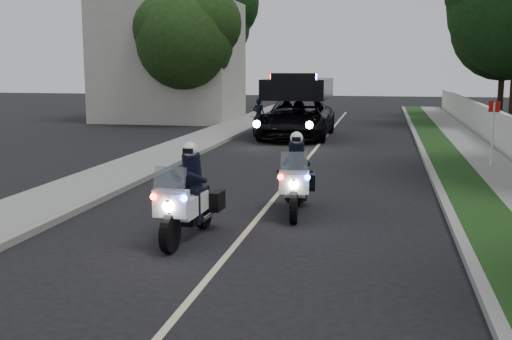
{
  "coord_description": "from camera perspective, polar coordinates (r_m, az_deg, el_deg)",
  "views": [
    {
      "loc": [
        2.6,
        -10.09,
        3.28
      ],
      "look_at": [
        -0.12,
        3.3,
        1.0
      ],
      "focal_mm": 44.01,
      "sensor_mm": 36.0,
      "label": 1
    }
  ],
  "objects": [
    {
      "name": "curb_left",
      "position": [
        21.42,
        -6.9,
        0.79
      ],
      "size": [
        0.2,
        60.0,
        0.15
      ],
      "primitive_type": "cube",
      "color": "gray",
      "rests_on": "ground"
    },
    {
      "name": "sidewalk_left",
      "position": [
        21.79,
        -9.65,
        0.88
      ],
      "size": [
        2.0,
        60.0,
        0.16
      ],
      "primitive_type": "cube",
      "color": "gray",
      "rests_on": "ground"
    },
    {
      "name": "police_moto_left",
      "position": [
        12.15,
        -6.11,
        -6.24
      ],
      "size": [
        0.88,
        2.23,
        1.86
      ],
      "primitive_type": null,
      "rotation": [
        0.0,
        0.0,
        -0.05
      ],
      "color": "white",
      "rests_on": "ground"
    },
    {
      "name": "sign_post",
      "position": [
        21.23,
        20.54,
        -0.02
      ],
      "size": [
        0.46,
        0.46,
        2.26
      ],
      "primitive_type": null,
      "rotation": [
        0.0,
        0.0,
        -0.38
      ],
      "color": "#B7110D",
      "rests_on": "ground"
    },
    {
      "name": "tree_right_e",
      "position": [
        42.45,
        21.22,
        4.39
      ],
      "size": [
        7.76,
        7.76,
        10.84
      ],
      "primitive_type": null,
      "rotation": [
        0.0,
        0.0,
        -0.22
      ],
      "color": "#1A3510",
      "rests_on": "ground"
    },
    {
      "name": "building_far",
      "position": [
        38.23,
        -7.89,
        9.71
      ],
      "size": [
        8.0,
        6.0,
        7.0
      ],
      "primitive_type": "cube",
      "color": "#A8A396",
      "rests_on": "ground"
    },
    {
      "name": "police_moto_right",
      "position": [
        14.15,
        3.61,
        -3.95
      ],
      "size": [
        0.95,
        2.22,
        1.84
      ],
      "primitive_type": null,
      "rotation": [
        0.0,
        0.0,
        0.09
      ],
      "color": "silver",
      "rests_on": "ground"
    },
    {
      "name": "grass_verge",
      "position": [
        20.46,
        17.49,
        0.02
      ],
      "size": [
        1.2,
        60.0,
        0.16
      ],
      "primitive_type": "cube",
      "color": "#193814",
      "rests_on": "ground"
    },
    {
      "name": "tree_left_far",
      "position": [
        43.39,
        -5.24,
        5.09
      ],
      "size": [
        9.35,
        9.35,
        12.0
      ],
      "primitive_type": null,
      "rotation": [
        0.0,
        0.0,
        -0.38
      ],
      "color": "#123410",
      "rests_on": "ground"
    },
    {
      "name": "tree_right_d",
      "position": [
        36.19,
        22.15,
        3.57
      ],
      "size": [
        8.38,
        8.38,
        12.13
      ],
      "primitive_type": null,
      "rotation": [
        0.0,
        0.0,
        -0.17
      ],
      "color": "#163812",
      "rests_on": "ground"
    },
    {
      "name": "ground",
      "position": [
        10.92,
        -2.87,
        -8.01
      ],
      "size": [
        120.0,
        120.0,
        0.0
      ],
      "primitive_type": "plane",
      "color": "black",
      "rests_on": "ground"
    },
    {
      "name": "cyclist",
      "position": [
        29.89,
        0.25,
        3.16
      ],
      "size": [
        0.6,
        0.44,
        1.56
      ],
      "primitive_type": "imported",
      "rotation": [
        0.0,
        0.0,
        3.02
      ],
      "color": "black",
      "rests_on": "ground"
    },
    {
      "name": "police_suv",
      "position": [
        28.99,
        3.72,
        2.95
      ],
      "size": [
        3.04,
        6.53,
        3.17
      ],
      "primitive_type": "imported",
      "rotation": [
        0.0,
        0.0,
        -0.0
      ],
      "color": "black",
      "rests_on": "ground"
    },
    {
      "name": "bicycle",
      "position": [
        29.89,
        0.25,
        3.16
      ],
      "size": [
        0.74,
        1.86,
        0.95
      ],
      "primitive_type": "imported",
      "rotation": [
        0.0,
        0.0,
        -0.06
      ],
      "color": "black",
      "rests_on": "ground"
    },
    {
      "name": "curb_right",
      "position": [
        20.4,
        15.54,
        0.08
      ],
      "size": [
        0.2,
        60.0,
        0.15
      ],
      "primitive_type": "cube",
      "color": "gray",
      "rests_on": "ground"
    },
    {
      "name": "sidewalk_right",
      "position": [
        20.64,
        21.08,
        -0.09
      ],
      "size": [
        1.4,
        60.0,
        0.16
      ],
      "primitive_type": "cube",
      "color": "gray",
      "rests_on": "ground"
    },
    {
      "name": "lane_marking",
      "position": [
        20.52,
        4.04,
        0.26
      ],
      "size": [
        0.12,
        50.0,
        0.01
      ],
      "primitive_type": "cube",
      "color": "#BFB78C",
      "rests_on": "ground"
    },
    {
      "name": "tree_left_near",
      "position": [
        35.39,
        -6.34,
        4.09
      ],
      "size": [
        6.91,
        6.91,
        8.95
      ],
      "primitive_type": null,
      "rotation": [
        0.0,
        0.0,
        0.36
      ],
      "color": "#1E3C14",
      "rests_on": "ground"
    }
  ]
}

